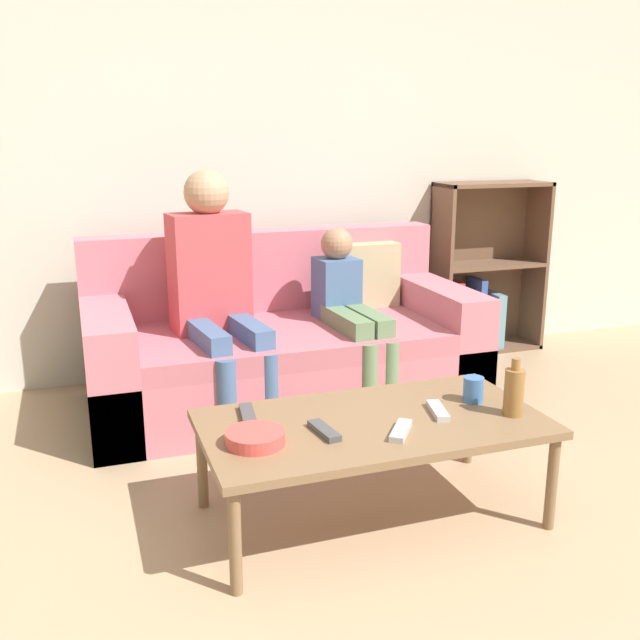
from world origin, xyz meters
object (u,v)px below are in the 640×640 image
at_px(tv_remote_0, 324,431).
at_px(bottle, 514,391).
at_px(person_child, 349,308).
at_px(tv_remote_3, 438,411).
at_px(couch, 282,348).
at_px(person_adult, 215,279).
at_px(tv_remote_1, 401,431).
at_px(tv_remote_2, 248,414).
at_px(coffee_table, 373,428).
at_px(snack_bowl, 255,438).
at_px(bookshelf, 479,286).
at_px(cup_near, 473,389).

height_order(tv_remote_0, bottle, bottle).
bearing_deg(person_child, tv_remote_3, -98.53).
xyz_separation_m(couch, person_child, (0.31, -0.16, 0.23)).
relative_size(person_adult, tv_remote_1, 7.36).
bearing_deg(tv_remote_0, person_adult, 88.18).
bearing_deg(tv_remote_0, bottle, -12.97).
distance_m(couch, tv_remote_0, 1.35).
xyz_separation_m(tv_remote_0, bottle, (0.71, -0.07, 0.08)).
height_order(person_adult, tv_remote_1, person_adult).
height_order(couch, person_adult, person_adult).
height_order(person_child, tv_remote_0, person_child).
bearing_deg(tv_remote_2, bottle, -10.48).
distance_m(tv_remote_0, tv_remote_3, 0.46).
bearing_deg(coffee_table, snack_bowl, -172.42).
xyz_separation_m(tv_remote_1, tv_remote_3, (0.21, 0.12, 0.00)).
xyz_separation_m(person_adult, bottle, (0.83, -1.31, -0.22)).
height_order(bookshelf, tv_remote_0, bookshelf).
xyz_separation_m(tv_remote_3, snack_bowl, (-0.70, -0.04, 0.01)).
height_order(bookshelf, tv_remote_3, bookshelf).
bearing_deg(tv_remote_3, tv_remote_0, -162.06).
relative_size(bookshelf, cup_near, 11.14).
bearing_deg(snack_bowl, bookshelf, 42.80).
relative_size(cup_near, tv_remote_3, 0.55).
bearing_deg(bookshelf, tv_remote_1, -127.67).
bearing_deg(cup_near, person_child, 94.74).
relative_size(cup_near, bottle, 0.45).
bearing_deg(bottle, tv_remote_0, 174.54).
bearing_deg(tv_remote_3, bottle, -8.27).
bearing_deg(tv_remote_1, tv_remote_3, 67.02).
height_order(cup_near, snack_bowl, cup_near).
xyz_separation_m(coffee_table, tv_remote_2, (-0.42, 0.18, 0.04)).
distance_m(bookshelf, snack_bowl, 2.65).
distance_m(person_child, tv_remote_0, 1.29).
bearing_deg(person_child, tv_remote_2, -132.98).
bearing_deg(snack_bowl, tv_remote_2, 82.48).
bearing_deg(person_child, cup_near, -88.94).
height_order(person_adult, cup_near, person_adult).
xyz_separation_m(person_child, bottle, (0.15, -1.23, -0.04)).
relative_size(bookshelf, coffee_table, 0.88).
xyz_separation_m(cup_near, tv_remote_2, (-0.85, 0.13, -0.04)).
relative_size(couch, tv_remote_3, 11.14).
xyz_separation_m(person_adult, tv_remote_3, (0.58, -1.21, -0.30)).
bearing_deg(bottle, couch, 108.62).
relative_size(tv_remote_0, tv_remote_2, 1.00).
bearing_deg(person_adult, cup_near, -63.64).
relative_size(person_adult, cup_near, 12.49).
distance_m(bookshelf, tv_remote_3, 2.16).
xyz_separation_m(tv_remote_0, snack_bowl, (-0.24, -0.00, 0.01)).
relative_size(bookshelf, tv_remote_3, 6.13).
relative_size(bookshelf, tv_remote_2, 6.19).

